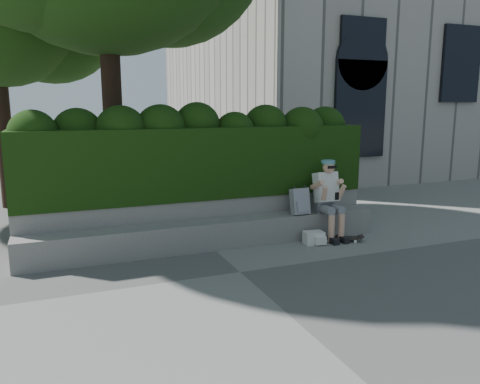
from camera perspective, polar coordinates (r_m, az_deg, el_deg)
name	(u,v)px	position (r m, az deg, el deg)	size (l,w,h in m)	color
ground	(240,272)	(6.69, 0.01, -9.73)	(80.00, 80.00, 0.00)	slate
bench_ledge	(212,234)	(7.74, -3.45, -5.17)	(6.00, 0.45, 0.45)	gray
planter_wall	(203,219)	(8.14, -4.52, -3.30)	(6.00, 0.50, 0.75)	gray
hedge	(198,162)	(8.18, -5.09, 3.70)	(6.00, 1.00, 1.20)	black
person	(328,196)	(8.34, 10.63, -0.46)	(0.40, 0.76, 1.38)	slate
skateboard	(340,238)	(8.30, 12.10, -5.48)	(0.72, 0.46, 0.07)	black
backpack_plaid	(300,201)	(8.17, 7.31, -1.14)	(0.31, 0.16, 0.45)	#A1A1A5
backpack_ground	(314,238)	(8.06, 8.97, -5.52)	(0.33, 0.23, 0.21)	silver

